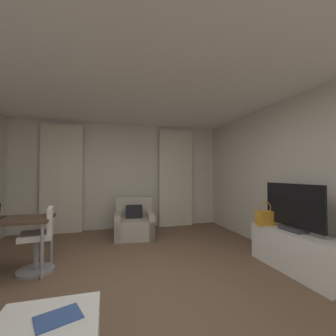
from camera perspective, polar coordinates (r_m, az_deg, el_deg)
ground_plane at (r=2.99m, az=-7.39°, el=-28.50°), size 12.00×12.00×0.00m
wall_window at (r=5.68m, az=-11.72°, el=-2.08°), size 5.12×0.06×2.60m
wall_right at (r=3.93m, az=32.28°, el=-2.13°), size 0.06×6.12×2.60m
ceiling at (r=2.95m, az=-7.19°, el=24.00°), size 5.12×6.12×0.06m
curtain_left_panel at (r=5.63m, az=-25.75°, el=-2.47°), size 0.90×0.06×2.50m
curtain_right_panel at (r=5.81m, az=2.04°, el=-2.59°), size 0.90×0.06×2.50m
armchair at (r=5.01m, az=-8.74°, el=-14.11°), size 0.87×0.90×0.82m
desk_chair at (r=3.71m, az=-30.26°, el=-16.40°), size 0.48×0.48×0.88m
magazine_open at (r=1.92m, az=-26.50°, el=-31.29°), size 0.33×0.29×0.01m
tv_console at (r=3.74m, az=30.23°, el=-18.16°), size 0.46×1.34×0.55m
tv_flatscreen at (r=3.65m, az=29.57°, el=-9.13°), size 0.20×0.98×0.67m
handbag_primary at (r=3.91m, az=23.97°, el=-11.56°), size 0.30×0.14×0.37m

